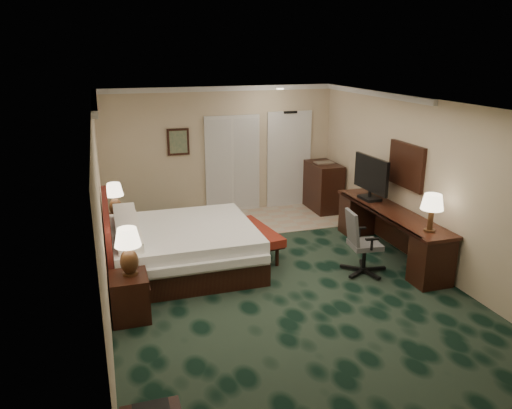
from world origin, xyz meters
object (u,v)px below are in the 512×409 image
object	(u,v)px
lamp_near	(129,252)
bed_bench	(255,241)
bed	(184,248)
desk	(390,233)
minibar	(323,187)
lamp_far	(115,200)
desk_chair	(365,242)
nightstand_near	(130,297)
nightstand_far	(120,233)
tv	(371,178)

from	to	relation	value
lamp_near	bed_bench	bearing A→B (deg)	35.19
bed	desk	distance (m)	3.50
bed_bench	minibar	world-z (taller)	minibar
lamp_far	desk_chair	size ratio (longest dim) A/B	0.57
nightstand_near	desk	distance (m)	4.49
desk_chair	lamp_near	bearing A→B (deg)	-169.01
lamp_far	desk_chair	xyz separation A→B (m)	(3.69, -2.26, -0.38)
bed_bench	minibar	size ratio (longest dim) A/B	1.31
bed	minibar	bearing A→B (deg)	32.41
lamp_near	desk_chair	bearing A→B (deg)	4.64
nightstand_near	desk	size ratio (longest dim) A/B	0.22
bed	lamp_far	world-z (taller)	lamp_far
desk	desk_chair	world-z (taller)	desk_chair
nightstand_far	bed_bench	distance (m)	2.43
lamp_far	lamp_near	bearing A→B (deg)	-88.39
desk_chair	bed_bench	bearing A→B (deg)	144.87
tv	bed	bearing A→B (deg)	-179.73
bed	tv	world-z (taller)	tv
lamp_far	desk_chair	distance (m)	4.34
nightstand_near	tv	xyz separation A→B (m)	(4.38, 1.52, 0.91)
bed	nightstand_near	xyz separation A→B (m)	(-0.95, -1.35, -0.05)
lamp_near	tv	size ratio (longest dim) A/B	0.63
nightstand_near	desk_chair	bearing A→B (deg)	5.20
bed_bench	desk	world-z (taller)	desk
lamp_near	minibar	world-z (taller)	lamp_near
nightstand_far	tv	distance (m)	4.59
bed_bench	desk_chair	world-z (taller)	desk_chair
bed	lamp_far	xyz separation A→B (m)	(-0.99, 1.24, 0.55)
lamp_near	lamp_far	world-z (taller)	lamp_near
bed	lamp_near	distance (m)	1.70
nightstand_near	tv	world-z (taller)	tv
lamp_near	minibar	size ratio (longest dim) A/B	0.61
lamp_near	nightstand_far	bearing A→B (deg)	90.80
nightstand_far	minibar	world-z (taller)	minibar
desk_chair	nightstand_near	bearing A→B (deg)	-168.45
bed	nightstand_far	world-z (taller)	bed
lamp_far	tv	xyz separation A→B (m)	(4.42, -1.07, 0.31)
lamp_near	tv	xyz separation A→B (m)	(4.35, 1.48, 0.28)
bed	minibar	xyz separation A→B (m)	(3.45, 2.19, 0.17)
tv	lamp_far	bearing A→B (deg)	163.78
bed_bench	minibar	bearing A→B (deg)	33.75
tv	desk_chair	world-z (taller)	tv
tv	minibar	xyz separation A→B (m)	(0.03, 2.02, -0.68)
lamp_far	bed_bench	world-z (taller)	lamp_far
nightstand_near	desk	world-z (taller)	desk
bed	lamp_near	xyz separation A→B (m)	(-0.92, -1.31, 0.58)
nightstand_far	lamp_far	bearing A→B (deg)	124.88
nightstand_far	desk	xyz separation A→B (m)	(4.41, -1.71, 0.11)
desk_chair	minibar	world-z (taller)	minibar
bed	minibar	world-z (taller)	minibar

